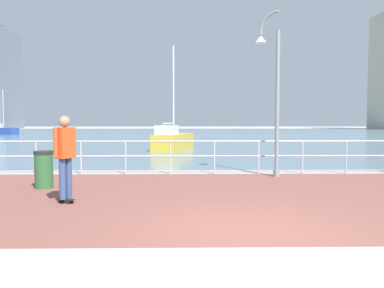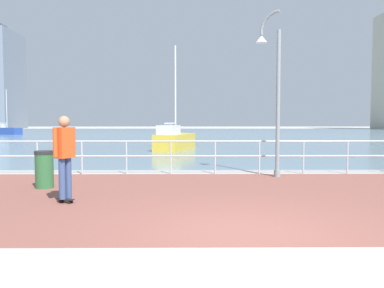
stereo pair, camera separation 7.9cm
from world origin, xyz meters
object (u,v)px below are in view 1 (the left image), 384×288
skateboarder (65,151)px  sailboat_ivory (173,140)px  trash_bin (44,169)px  lamppost (272,86)px  sailboat_red (3,130)px

skateboarder → sailboat_ivory: sailboat_ivory is taller
skateboarder → sailboat_ivory: 14.97m
skateboarder → sailboat_ivory: (1.65, 14.88, -0.47)m
sailboat_ivory → trash_bin: bearing=-101.8°
trash_bin → lamppost: bearing=17.9°
lamppost → sailboat_red: size_ratio=0.81×
trash_bin → sailboat_red: sailboat_red is taller
skateboarder → sailboat_ivory: bearing=83.7°
trash_bin → sailboat_red: 46.85m
trash_bin → sailboat_red: bearing=116.9°
sailboat_ivory → lamppost: bearing=-73.2°
lamppost → skateboarder: (-5.02, -3.72, -1.67)m
lamppost → sailboat_ivory: (-3.36, 11.16, -2.14)m
lamppost → trash_bin: size_ratio=5.32×
sailboat_ivory → skateboarder: bearing=-96.3°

